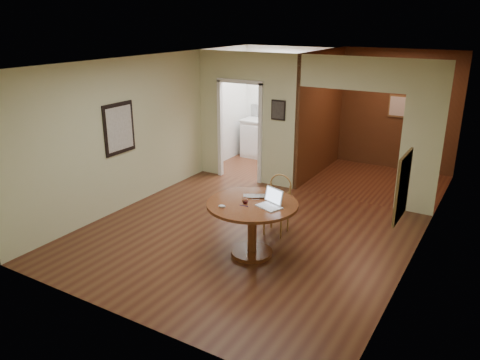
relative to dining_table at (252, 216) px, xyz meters
The scene contains 11 objects.
floor 0.83m from the dining_table, 138.60° to the left, with size 5.00×5.00×0.00m, color #462014.
room_shell 3.65m from the dining_table, 104.40° to the left, with size 5.20×7.50×5.00m.
dining_table is the anchor object (origin of this frame).
chair 0.90m from the dining_table, 91.50° to the left, with size 0.44×0.44×0.97m.
open_laptop 0.40m from the dining_table, ahead, with size 0.40×0.40×0.24m.
closed_laptop 0.29m from the dining_table, 104.66° to the left, with size 0.36×0.23×0.03m, color silver.
mouse 0.52m from the dining_table, 126.47° to the right, with size 0.10×0.06×0.04m, color silver.
wine_glass 0.29m from the dining_table, 132.89° to the right, with size 0.09×0.09×0.10m, color white, non-canonical shape.
pen 0.28m from the dining_table, 103.76° to the right, with size 0.01×0.01×0.13m, color #0C0F56.
kitchen_cabinet 4.91m from the dining_table, 111.19° to the left, with size 2.06×0.60×0.94m.
grocery_bag 4.85m from the dining_table, 108.66° to the left, with size 0.33×0.28×0.33m, color beige.
Camera 1 is at (3.46, -5.81, 3.36)m, focal length 35.00 mm.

